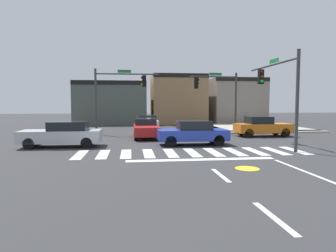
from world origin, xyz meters
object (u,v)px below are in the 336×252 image
object	(u,v)px
car_blue	(193,133)
car_white	(148,122)
car_orange	(262,126)
car_silver	(63,134)
traffic_signal_northeast	(218,91)
traffic_signal_southeast	(278,83)
traffic_signal_northwest	(119,89)
car_red	(146,128)

from	to	relation	value
car_blue	car_white	bearing A→B (deg)	-79.88
car_orange	car_white	size ratio (longest dim) A/B	1.01
car_silver	car_orange	distance (m)	14.62
car_silver	traffic_signal_northeast	bearing A→B (deg)	-146.72
traffic_signal_southeast	car_white	world-z (taller)	traffic_signal_southeast
traffic_signal_northwest	car_silver	bearing A→B (deg)	-112.63
car_silver	car_blue	distance (m)	7.74
traffic_signal_northwest	car_silver	size ratio (longest dim) A/B	1.18
traffic_signal_southeast	car_white	bearing A→B (deg)	28.09
car_blue	car_orange	xyz separation A→B (m)	(6.31, 4.11, 0.02)
traffic_signal_northwest	car_red	xyz separation A→B (m)	(2.08, -2.88, -3.04)
car_blue	car_orange	distance (m)	7.54
car_red	car_white	world-z (taller)	car_red
traffic_signal_northeast	car_white	world-z (taller)	traffic_signal_northeast
car_blue	car_red	distance (m)	5.11
traffic_signal_southeast	car_orange	xyz separation A→B (m)	(1.48, 5.25, -2.97)
traffic_signal_northwest	car_white	xyz separation A→B (m)	(2.64, 4.65, -3.05)
car_silver	traffic_signal_northwest	bearing A→B (deg)	-112.63
traffic_signal_southeast	car_blue	bearing A→B (deg)	76.73
traffic_signal_northeast	car_red	world-z (taller)	traffic_signal_northeast
traffic_signal_southeast	traffic_signal_northeast	xyz separation A→B (m)	(-1.01, 8.80, -0.10)
traffic_signal_southeast	car_red	world-z (taller)	traffic_signal_southeast
car_blue	car_white	distance (m)	12.07
traffic_signal_southeast	car_orange	distance (m)	6.21
traffic_signal_northwest	car_blue	size ratio (longest dim) A/B	1.27
car_silver	car_white	bearing A→B (deg)	-115.46
car_white	traffic_signal_southeast	bearing A→B (deg)	28.09
traffic_signal_northeast	traffic_signal_northwest	world-z (taller)	traffic_signal_northwest
car_blue	car_white	world-z (taller)	car_blue
traffic_signal_northeast	car_blue	size ratio (longest dim) A/B	1.24
car_white	car_blue	bearing A→B (deg)	10.12
car_silver	car_white	size ratio (longest dim) A/B	1.09
car_blue	car_red	xyz separation A→B (m)	(-2.68, 4.35, -0.03)
car_silver	car_red	size ratio (longest dim) A/B	1.02
car_orange	car_white	distance (m)	11.47
car_white	car_orange	bearing A→B (deg)	47.35
traffic_signal_northeast	car_blue	xyz separation A→B (m)	(-3.82, -7.66, -2.88)
traffic_signal_northwest	car_orange	xyz separation A→B (m)	(11.07, -3.12, -2.99)
traffic_signal_northeast	car_red	size ratio (longest dim) A/B	1.17
car_orange	car_red	distance (m)	9.00
traffic_signal_northwest	car_orange	world-z (taller)	traffic_signal_northwest
traffic_signal_southeast	car_red	xyz separation A→B (m)	(-7.51, 5.49, -3.02)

